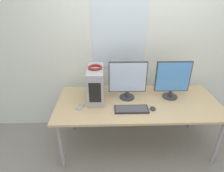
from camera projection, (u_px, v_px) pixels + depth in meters
The scene contains 10 objects.
ground_plane at pixel (140, 170), 2.33m from camera, with size 14.00×14.00×0.00m, color gray.
wall_back at pixel (134, 42), 2.62m from camera, with size 8.00×0.07×2.70m.
desk at pixel (138, 105), 2.41m from camera, with size 2.06×0.88×0.73m.
pc_tower at pixel (96, 84), 2.38m from camera, with size 0.20×0.47×0.42m.
headphones at pixel (95, 67), 2.28m from camera, with size 0.17×0.17×0.03m.
monitor_main at pixel (128, 79), 2.36m from camera, with size 0.48×0.20×0.51m.
monitor_right_near at pixel (173, 79), 2.38m from camera, with size 0.44×0.20×0.50m.
keyboard at pixel (131, 109), 2.23m from camera, with size 0.40×0.17×0.02m.
mouse at pixel (153, 108), 2.23m from camera, with size 0.07×0.09×0.03m.
cell_phone at pixel (80, 107), 2.28m from camera, with size 0.11×0.14×0.01m.
Camera 1 is at (-0.39, -1.58, 2.00)m, focal length 30.00 mm.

